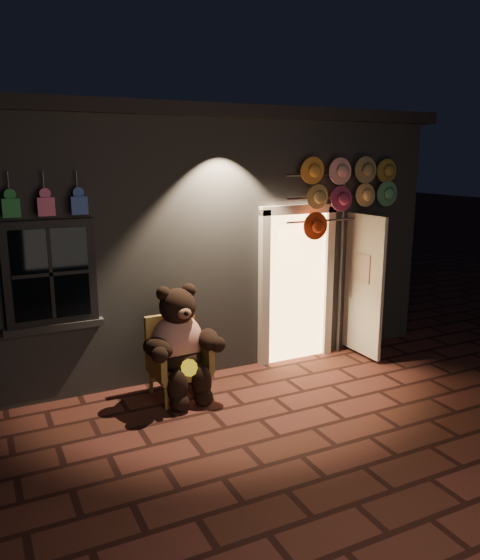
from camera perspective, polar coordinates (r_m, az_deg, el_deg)
ground at (r=6.20m, az=2.12°, el=-14.38°), size 60.00×60.00×0.00m
shop_building at (r=9.28m, az=-9.64°, el=5.84°), size 7.30×5.95×3.51m
wicker_armchair at (r=6.66m, az=-6.65°, el=-7.94°), size 0.69×0.63×0.97m
teddy_bear at (r=6.48m, az=-6.29°, el=-6.68°), size 1.01×0.80×1.39m
hat_rack at (r=7.72m, az=11.24°, el=9.05°), size 1.80×0.22×2.82m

